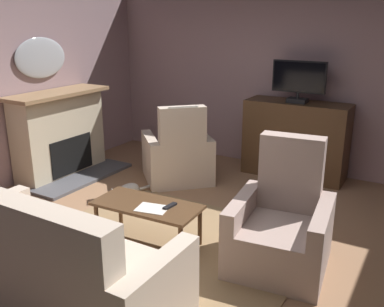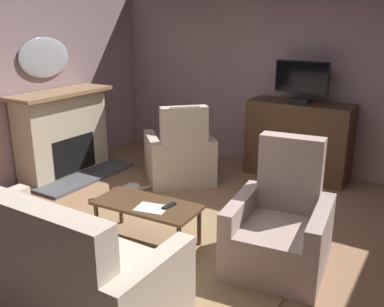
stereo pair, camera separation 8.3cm
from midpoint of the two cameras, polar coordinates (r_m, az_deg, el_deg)
name	(u,v)px [view 2 (the right image)]	position (r m, az deg, el deg)	size (l,w,h in m)	color
ground_plane	(186,247)	(4.42, -0.29, -12.37)	(6.42, 6.24, 0.04)	#936B4C
wall_back	(291,80)	(6.50, 13.48, 9.59)	(6.42, 0.10, 2.67)	gray
rug_central	(167,245)	(4.39, -2.77, -12.16)	(2.60, 2.14, 0.01)	#8E704C
fireplace	(64,135)	(6.42, -16.41, 2.37)	(0.90, 1.56, 1.22)	#4C4C51
wall_mirror_oval	(44,58)	(6.42, -18.76, 12.04)	(0.06, 0.87, 0.56)	#B2B7BF
tv_cabinet	(298,142)	(6.25, 14.36, 1.54)	(1.43, 0.55, 1.08)	#352315
television	(302,81)	(6.03, 14.82, 9.39)	(0.73, 0.20, 0.57)	black
coffee_table	(147,208)	(4.31, -5.53, -7.27)	(1.10, 0.55, 0.43)	#4C331E
tv_remote	(169,206)	(4.19, -2.51, -7.01)	(0.17, 0.05, 0.02)	black
folded_newspaper	(151,208)	(4.18, -4.87, -7.29)	(0.30, 0.22, 0.01)	silver
sofa_floral	(54,267)	(3.58, -17.34, -14.26)	(2.00, 0.86, 1.01)	#C6B29E
armchair_beside_cabinet	(180,157)	(5.94, -1.22, -0.46)	(1.23, 1.23, 1.13)	#C6B29E
armchair_near_window	(280,230)	(4.03, 12.26, -9.95)	(0.94, 0.98, 1.16)	#A3897F
cat	(127,191)	(5.49, -8.24, -5.00)	(0.21, 0.70, 0.20)	beige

